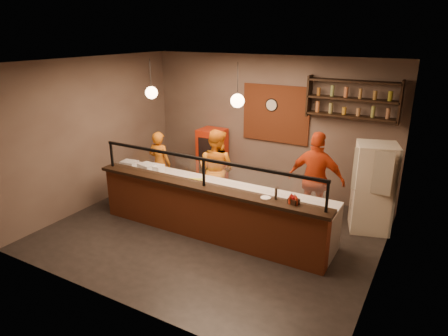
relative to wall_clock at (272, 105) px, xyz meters
The scene contains 29 objects.
floor 3.24m from the wall_clock, 92.33° to the right, with size 6.00×6.00×0.00m, color black.
ceiling 2.70m from the wall_clock, 92.33° to the right, with size 6.00×6.00×0.00m, color #362E29.
wall_back 0.51m from the wall_clock, 158.20° to the left, with size 6.00×6.00×0.00m, color #69594D.
wall_left 3.99m from the wall_clock, 141.57° to the right, with size 5.00×5.00×0.00m, color #69594D.
wall_right 3.84m from the wall_clock, 40.31° to the right, with size 5.00×5.00×0.00m, color #69594D.
wall_front 4.99m from the wall_clock, 91.16° to the right, with size 6.00×6.00×0.00m, color #69594D.
brick_patch 0.22m from the wall_clock, ahead, with size 1.60×0.04×1.30m, color brown.
service_counter 3.19m from the wall_clock, 92.08° to the right, with size 4.60×0.25×1.00m, color brown.
counter_ledge 2.96m from the wall_clock, 92.08° to the right, with size 4.70×0.37×0.06m, color black.
worktop_cabinet 2.81m from the wall_clock, 92.53° to the right, with size 4.60×0.75×0.85m, color gray.
worktop 2.57m from the wall_clock, 92.53° to the right, with size 4.60×0.75×0.05m, color silver.
sneeze_guard 2.86m from the wall_clock, 92.08° to the right, with size 4.50×0.05×0.52m.
wall_shelving 1.83m from the wall_clock, ahead, with size 1.84×0.28×0.85m.
wall_clock is the anchor object (origin of this frame).
pendant_left 2.81m from the wall_clock, 125.30° to the right, with size 0.24×0.24×0.77m.
pendant_right 2.32m from the wall_clock, 82.44° to the right, with size 0.24×0.24×0.77m.
cook_left 2.92m from the wall_clock, 145.95° to the right, with size 0.56×0.37×1.53m, color orange.
cook_mid 2.00m from the wall_clock, 112.74° to the right, with size 0.86×0.67×1.77m, color orange.
cook_right 2.21m from the wall_clock, 38.44° to the right, with size 1.12×0.46×1.90m, color red.
fridge 2.92m from the wall_clock, 18.80° to the right, with size 0.72×0.67×1.73m, color #EDE7C9.
red_cooler 2.00m from the wall_clock, 167.58° to the right, with size 0.61×0.56×1.43m, color #AC230B.
pizza_dough 2.73m from the wall_clock, 76.62° to the right, with size 0.57×0.57×0.01m, color beige.
prep_tub_a 3.44m from the wall_clock, 133.79° to the right, with size 0.32×0.26×0.16m, color silver.
prep_tub_b 2.98m from the wall_clock, 125.94° to the right, with size 0.29×0.23×0.15m, color white.
prep_tub_c 3.13m from the wall_clock, 127.66° to the right, with size 0.33×0.27×0.17m, color silver.
rolling_pin 2.67m from the wall_clock, 105.41° to the right, with size 0.06×0.06×0.35m, color yellow.
condiment_caddy 3.29m from the wall_clock, 59.77° to the right, with size 0.16×0.12×0.09m, color black.
pepper_mill 3.11m from the wall_clock, 64.92° to the right, with size 0.04×0.04×0.20m, color black.
small_plate 3.11m from the wall_clock, 68.15° to the right, with size 0.17×0.17×0.01m, color white.
Camera 1 is at (3.60, -5.93, 3.72)m, focal length 32.00 mm.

